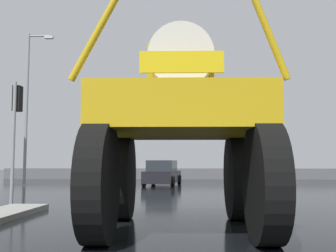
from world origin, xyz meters
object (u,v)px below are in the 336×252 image
oversize_sprayer (181,129)px  streetlight_far_left (28,102)px  sedan_ahead (162,174)px  traffic_signal_near_left (16,115)px

oversize_sprayer → streetlight_far_left: bearing=29.5°
sedan_ahead → streetlight_far_left: streetlight_far_left is taller
oversize_sprayer → sedan_ahead: oversize_sprayer is taller
oversize_sprayer → traffic_signal_near_left: bearing=48.5°
oversize_sprayer → streetlight_far_left: streetlight_far_left is taller
sedan_ahead → traffic_signal_near_left: bearing=168.7°
sedan_ahead → traffic_signal_near_left: traffic_signal_near_left is taller
traffic_signal_near_left → sedan_ahead: bearing=71.7°
oversize_sprayer → streetlight_far_left: (-9.54, 15.81, 3.01)m
sedan_ahead → traffic_signal_near_left: 13.00m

